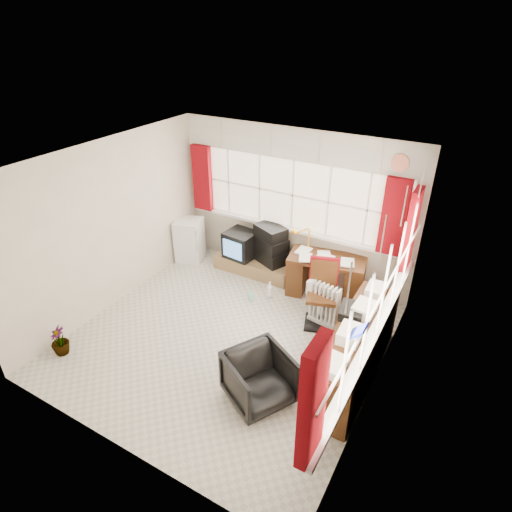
{
  "coord_description": "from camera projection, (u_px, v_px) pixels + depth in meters",
  "views": [
    {
      "loc": [
        2.62,
        -3.82,
        3.95
      ],
      "look_at": [
        0.14,
        0.55,
        1.09
      ],
      "focal_mm": 30.0,
      "sensor_mm": 36.0,
      "label": 1
    }
  ],
  "objects": [
    {
      "name": "window_right",
      "position": [
        375.0,
        329.0,
        4.67
      ],
      "size": [
        0.12,
        3.7,
        3.6
      ],
      "color": "#F7E4C3",
      "rests_on": "room_walls"
    },
    {
      "name": "overhead_cabinets",
      "position": [
        334.0,
        174.0,
        5.17
      ],
      "size": [
        3.98,
        3.98,
        0.48
      ],
      "color": "silver",
      "rests_on": "room_walls"
    },
    {
      "name": "desk",
      "position": [
        326.0,
        274.0,
        6.72
      ],
      "size": [
        1.26,
        0.78,
        0.72
      ],
      "color": "#593214",
      "rests_on": "ground"
    },
    {
      "name": "ground",
      "position": [
        228.0,
        338.0,
        5.97
      ],
      "size": [
        4.0,
        4.0,
        0.0
      ],
      "primitive_type": "plane",
      "color": "beige",
      "rests_on": "ground"
    },
    {
      "name": "desk_lamp",
      "position": [
        309.0,
        234.0,
        6.7
      ],
      "size": [
        0.14,
        0.12,
        0.38
      ],
      "color": "#FFAE0A",
      "rests_on": "desk"
    },
    {
      "name": "file_tray",
      "position": [
        352.0,
        312.0,
        5.17
      ],
      "size": [
        0.32,
        0.39,
        0.12
      ],
      "primitive_type": "cube",
      "rotation": [
        0.0,
        0.0,
        0.16
      ],
      "color": "black",
      "rests_on": "credenza"
    },
    {
      "name": "credenza",
      "position": [
        355.0,
        350.0,
        5.18
      ],
      "size": [
        0.5,
        2.0,
        0.85
      ],
      "color": "#593214",
      "rests_on": "ground"
    },
    {
      "name": "room_walls",
      "position": [
        224.0,
        243.0,
        5.23
      ],
      "size": [
        4.0,
        4.0,
        4.0
      ],
      "color": "beige",
      "rests_on": "ground"
    },
    {
      "name": "spray_bottle_b",
      "position": [
        251.0,
        296.0,
        6.72
      ],
      "size": [
        0.11,
        0.11,
        0.17
      ],
      "primitive_type": "imported",
      "rotation": [
        0.0,
        0.0,
        -0.66
      ],
      "color": "#96E0CC",
      "rests_on": "ground"
    },
    {
      "name": "tv_bench",
      "position": [
        255.0,
        265.0,
        7.44
      ],
      "size": [
        1.4,
        0.5,
        0.25
      ],
      "primitive_type": "cube",
      "color": "olive",
      "rests_on": "ground"
    },
    {
      "name": "hifi_stack",
      "position": [
        270.0,
        245.0,
        7.2
      ],
      "size": [
        0.72,
        0.61,
        0.65
      ],
      "color": "black",
      "rests_on": "tv_bench"
    },
    {
      "name": "radiator",
      "position": [
        324.0,
        309.0,
        6.11
      ],
      "size": [
        0.46,
        0.24,
        0.66
      ],
      "color": "white",
      "rests_on": "ground"
    },
    {
      "name": "window_back",
      "position": [
        291.0,
        225.0,
        6.97
      ],
      "size": [
        3.7,
        0.12,
        3.6
      ],
      "color": "#F7E4C3",
      "rests_on": "room_walls"
    },
    {
      "name": "curtains",
      "position": [
        323.0,
        234.0,
        5.55
      ],
      "size": [
        3.83,
        3.83,
        1.15
      ],
      "color": "maroon",
      "rests_on": "room_walls"
    },
    {
      "name": "mini_fridge",
      "position": [
        190.0,
        240.0,
        7.71
      ],
      "size": [
        0.58,
        0.58,
        0.77
      ],
      "color": "white",
      "rests_on": "ground"
    },
    {
      "name": "crt_tv",
      "position": [
        241.0,
        244.0,
        7.36
      ],
      "size": [
        0.55,
        0.52,
        0.46
      ],
      "color": "black",
      "rests_on": "tv_bench"
    },
    {
      "name": "task_chair",
      "position": [
        322.0,
        290.0,
        6.06
      ],
      "size": [
        0.54,
        0.55,
        1.01
      ],
      "color": "black",
      "rests_on": "ground"
    },
    {
      "name": "office_chair",
      "position": [
        259.0,
        379.0,
        4.88
      ],
      "size": [
        0.95,
        0.94,
        0.64
      ],
      "primitive_type": "imported",
      "rotation": [
        0.0,
        0.0,
        1.06
      ],
      "color": "black",
      "rests_on": "ground"
    },
    {
      "name": "flower_vase",
      "position": [
        60.0,
        341.0,
        5.61
      ],
      "size": [
        0.29,
        0.29,
        0.41
      ],
      "primitive_type": "imported",
      "rotation": [
        0.0,
        0.0,
        -0.33
      ],
      "color": "black",
      "rests_on": "ground"
    },
    {
      "name": "spray_bottle_a",
      "position": [
        270.0,
        290.0,
        6.77
      ],
      "size": [
        0.13,
        0.13,
        0.27
      ],
      "primitive_type": "imported",
      "rotation": [
        0.0,
        0.0,
        0.25
      ],
      "color": "white",
      "rests_on": "ground"
    }
  ]
}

